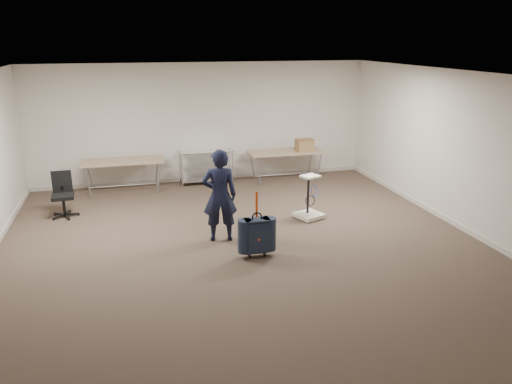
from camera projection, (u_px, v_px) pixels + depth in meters
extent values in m
plane|color=#433329|center=(248.00, 253.00, 8.07)|extent=(9.00, 9.00, 0.00)
plane|color=beige|center=(203.00, 123.00, 11.82)|extent=(8.00, 0.00, 8.00)
plane|color=beige|center=(397.00, 326.00, 3.50)|extent=(8.00, 0.00, 8.00)
plane|color=beige|center=(472.00, 155.00, 8.62)|extent=(0.00, 9.00, 9.00)
plane|color=silver|center=(247.00, 76.00, 7.24)|extent=(8.00, 8.00, 0.00)
cube|color=beige|center=(205.00, 178.00, 12.21)|extent=(8.00, 0.02, 0.10)
cube|color=beige|center=(462.00, 228.00, 9.01)|extent=(0.02, 9.00, 0.10)
cube|color=tan|center=(123.00, 161.00, 11.06)|extent=(1.80, 0.75, 0.03)
cylinder|color=#909398|center=(125.00, 185.00, 11.23)|extent=(1.50, 0.02, 0.02)
cylinder|color=#909398|center=(88.00, 183.00, 10.71)|extent=(0.13, 0.04, 0.69)
cylinder|color=#909398|center=(159.00, 178.00, 11.07)|extent=(0.13, 0.04, 0.69)
cylinder|color=#909398|center=(90.00, 176.00, 11.27)|extent=(0.13, 0.04, 0.69)
cylinder|color=#909398|center=(157.00, 172.00, 11.63)|extent=(0.13, 0.04, 0.69)
cube|color=tan|center=(286.00, 152.00, 11.97)|extent=(1.80, 0.75, 0.03)
cylinder|color=#909398|center=(285.00, 174.00, 12.14)|extent=(1.50, 0.02, 0.02)
cylinder|color=#909398|center=(259.00, 172.00, 11.62)|extent=(0.13, 0.04, 0.69)
cylinder|color=#909398|center=(319.00, 168.00, 11.98)|extent=(0.13, 0.04, 0.69)
cylinder|color=#909398|center=(252.00, 165.00, 12.18)|extent=(0.13, 0.04, 0.69)
cylinder|color=#909398|center=(310.00, 162.00, 12.53)|extent=(0.13, 0.04, 0.69)
cylinder|color=silver|center=(182.00, 171.00, 11.49)|extent=(0.02, 0.02, 0.80)
cylinder|color=silver|center=(233.00, 167.00, 11.77)|extent=(0.02, 0.02, 0.80)
cylinder|color=silver|center=(180.00, 166.00, 11.90)|extent=(0.02, 0.02, 0.80)
cylinder|color=silver|center=(229.00, 163.00, 12.19)|extent=(0.02, 0.02, 0.80)
cube|color=silver|center=(206.00, 179.00, 11.93)|extent=(1.20, 0.45, 0.02)
cube|color=silver|center=(206.00, 165.00, 11.82)|extent=(1.20, 0.45, 0.02)
cube|color=silver|center=(206.00, 151.00, 11.73)|extent=(1.20, 0.45, 0.01)
imported|color=black|center=(220.00, 196.00, 8.37)|extent=(0.62, 0.45, 1.60)
cube|color=black|center=(257.00, 235.00, 7.83)|extent=(0.39, 0.23, 0.54)
cube|color=black|center=(257.00, 251.00, 7.93)|extent=(0.35, 0.16, 0.03)
cylinder|color=black|center=(249.00, 255.00, 7.90)|extent=(0.03, 0.07, 0.07)
cylinder|color=black|center=(264.00, 254.00, 7.96)|extent=(0.03, 0.07, 0.07)
torus|color=black|center=(257.00, 217.00, 7.74)|extent=(0.17, 0.03, 0.17)
cube|color=#E43F0C|center=(257.00, 205.00, 7.70)|extent=(0.04, 0.01, 0.41)
cylinder|color=black|center=(65.00, 215.00, 9.70)|extent=(0.53, 0.53, 0.08)
cylinder|color=black|center=(64.00, 206.00, 9.65)|extent=(0.05, 0.05, 0.35)
cube|color=black|center=(63.00, 196.00, 9.59)|extent=(0.43, 0.43, 0.07)
cube|color=black|center=(62.00, 181.00, 9.69)|extent=(0.37, 0.07, 0.42)
cube|color=beige|center=(309.00, 215.00, 9.62)|extent=(0.60, 0.60, 0.07)
cylinder|color=black|center=(303.00, 221.00, 9.42)|extent=(0.06, 0.06, 0.04)
cylinder|color=black|center=(309.00, 194.00, 9.55)|extent=(0.05, 0.05, 0.74)
cube|color=beige|center=(310.00, 176.00, 9.39)|extent=(0.40, 0.38, 0.04)
torus|color=blue|center=(314.00, 191.00, 9.42)|extent=(0.26, 0.18, 0.23)
cube|color=brown|center=(304.00, 145.00, 11.94)|extent=(0.41, 0.32, 0.29)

